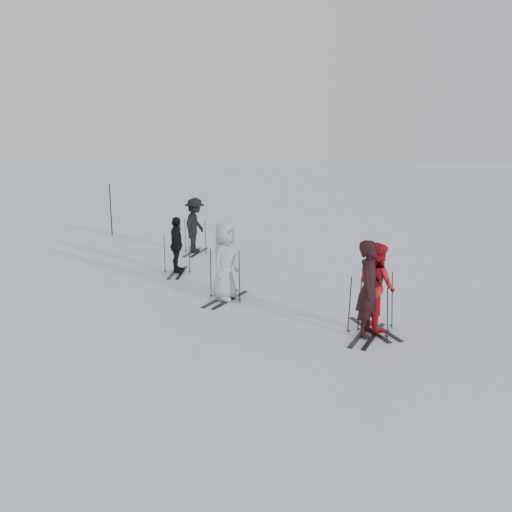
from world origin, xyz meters
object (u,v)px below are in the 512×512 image
at_px(skier_uphill_far, 195,226).
at_px(skier_grey, 225,262).
at_px(skier_uphill_left, 177,246).
at_px(skier_red, 377,287).
at_px(piste_marker, 111,210).
at_px(skier_near_dark, 369,290).

bearing_deg(skier_uphill_far, skier_grey, -152.03).
bearing_deg(skier_uphill_far, skier_uphill_left, -169.81).
relative_size(skier_uphill_left, skier_uphill_far, 0.88).
height_order(skier_red, skier_grey, skier_grey).
bearing_deg(skier_grey, piste_marker, 54.58).
relative_size(skier_uphill_left, piste_marker, 0.80).
relative_size(skier_red, skier_uphill_left, 1.12).
height_order(skier_near_dark, skier_grey, skier_near_dark).
relative_size(skier_red, skier_grey, 0.96).
relative_size(skier_grey, skier_uphill_far, 1.02).
bearing_deg(skier_uphill_left, skier_grey, -148.14).
relative_size(skier_grey, skier_uphill_left, 1.16).
relative_size(skier_near_dark, skier_grey, 1.03).
bearing_deg(skier_red, skier_grey, 38.32).
bearing_deg(skier_grey, skier_uphill_left, 55.20).
xyz_separation_m(skier_near_dark, skier_grey, (-2.59, 3.04, -0.02)).
bearing_deg(skier_uphill_left, piste_marker, 30.97).
distance_m(skier_red, skier_grey, 3.96).
distance_m(skier_uphill_far, piste_marker, 5.13).
xyz_separation_m(skier_near_dark, skier_red, (0.30, 0.34, -0.06)).
bearing_deg(skier_uphill_far, skier_near_dark, -137.30).
xyz_separation_m(skier_red, skier_grey, (-2.89, 2.70, 0.03)).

